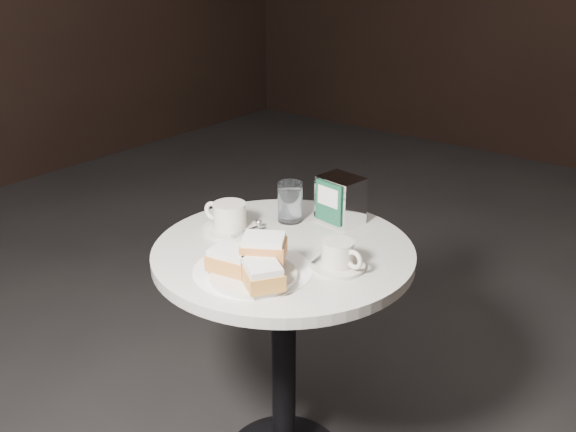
# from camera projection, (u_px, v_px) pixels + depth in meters

# --- Properties ---
(cafe_table) EXTENTS (0.70, 0.70, 0.74)m
(cafe_table) POSITION_uv_depth(u_px,v_px,m) (284.00, 311.00, 1.79)
(cafe_table) COLOR black
(cafe_table) RESTS_ON ground
(sugar_spill) EXTENTS (0.34, 0.34, 0.00)m
(sugar_spill) POSITION_uv_depth(u_px,v_px,m) (253.00, 270.00, 1.59)
(sugar_spill) COLOR white
(sugar_spill) RESTS_ON cafe_table
(beignet_plate) EXTENTS (0.24, 0.24, 0.10)m
(beignet_plate) POSITION_uv_depth(u_px,v_px,m) (253.00, 265.00, 1.53)
(beignet_plate) COLOR silver
(beignet_plate) RESTS_ON cafe_table
(coffee_cup_left) EXTENTS (0.18, 0.17, 0.08)m
(coffee_cup_left) POSITION_uv_depth(u_px,v_px,m) (229.00, 219.00, 1.80)
(coffee_cup_left) COLOR silver
(coffee_cup_left) RESTS_ON cafe_table
(coffee_cup_right) EXTENTS (0.16, 0.16, 0.07)m
(coffee_cup_right) POSITION_uv_depth(u_px,v_px,m) (338.00, 257.00, 1.59)
(coffee_cup_right) COLOR beige
(coffee_cup_right) RESTS_ON cafe_table
(water_glass_left) EXTENTS (0.08, 0.08, 0.12)m
(water_glass_left) POSITION_uv_depth(u_px,v_px,m) (290.00, 202.00, 1.85)
(water_glass_left) COLOR white
(water_glass_left) RESTS_ON cafe_table
(water_glass_right) EXTENTS (0.07, 0.07, 0.11)m
(water_glass_right) POSITION_uv_depth(u_px,v_px,m) (336.00, 205.00, 1.85)
(water_glass_right) COLOR white
(water_glass_right) RESTS_ON cafe_table
(napkin_dispenser) EXTENTS (0.13, 0.12, 0.14)m
(napkin_dispenser) POSITION_uv_depth(u_px,v_px,m) (340.00, 200.00, 1.83)
(napkin_dispenser) COLOR white
(napkin_dispenser) RESTS_ON cafe_table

